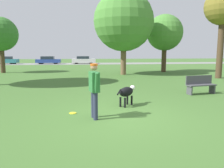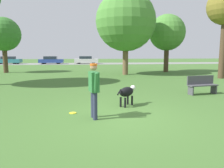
{
  "view_description": "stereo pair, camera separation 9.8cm",
  "coord_description": "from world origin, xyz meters",
  "views": [
    {
      "loc": [
        -1.02,
        -6.14,
        1.89
      ],
      "look_at": [
        -0.15,
        0.65,
        0.9
      ],
      "focal_mm": 35.0,
      "sensor_mm": 36.0,
      "label": 1
    },
    {
      "loc": [
        -0.93,
        -6.15,
        1.89
      ],
      "look_at": [
        -0.15,
        0.65,
        0.9
      ],
      "focal_mm": 35.0,
      "sensor_mm": 36.0,
      "label": 2
    }
  ],
  "objects": [
    {
      "name": "tree_mid_center",
      "position": [
        2.35,
        12.42,
        4.49
      ],
      "size": [
        5.04,
        5.04,
        7.02
      ],
      "color": "brown",
      "rests_on": "ground_plane"
    },
    {
      "name": "frisbee",
      "position": [
        -1.4,
        0.6,
        0.01
      ],
      "size": [
        0.22,
        0.22,
        0.02
      ],
      "color": "yellow",
      "rests_on": "ground_plane"
    },
    {
      "name": "dog",
      "position": [
        0.47,
        1.36,
        0.49
      ],
      "size": [
        0.83,
        0.85,
        0.7
      ],
      "rotation": [
        0.0,
        0.0,
        0.8
      ],
      "color": "black",
      "rests_on": "ground_plane"
    },
    {
      "name": "tree_far_right",
      "position": [
        6.83,
        14.69,
        3.78
      ],
      "size": [
        3.48,
        3.48,
        5.55
      ],
      "color": "#4C3826",
      "rests_on": "ground_plane"
    },
    {
      "name": "tree_far_left",
      "position": [
        -8.56,
        15.44,
        3.54
      ],
      "size": [
        3.1,
        3.1,
        5.12
      ],
      "color": "#4C3826",
      "rests_on": "ground_plane"
    },
    {
      "name": "far_road_strip",
      "position": [
        0.0,
        31.58,
        0.01
      ],
      "size": [
        120.0,
        6.0,
        0.01
      ],
      "color": "gray",
      "rests_on": "ground_plane"
    },
    {
      "name": "ground_plane",
      "position": [
        0.0,
        0.0,
        0.0
      ],
      "size": [
        120.0,
        120.0,
        0.0
      ],
      "primitive_type": "plane",
      "color": "#426B2D"
    },
    {
      "name": "person",
      "position": [
        -0.74,
        -0.03,
        0.94
      ],
      "size": [
        0.31,
        0.72,
        1.59
      ],
      "rotation": [
        0.0,
        0.0,
        -1.37
      ],
      "color": "#2D334C",
      "rests_on": "ground_plane"
    },
    {
      "name": "park_bench",
      "position": [
        4.28,
        3.18,
        0.45
      ],
      "size": [
        1.45,
        0.63,
        0.84
      ],
      "rotation": [
        0.0,
        0.0,
        0.17
      ],
      "color": "#47474C",
      "rests_on": "ground_plane"
    },
    {
      "name": "parked_car_blue",
      "position": [
        -6.88,
        31.34,
        0.63
      ],
      "size": [
        3.95,
        1.79,
        1.27
      ],
      "rotation": [
        0.0,
        0.0,
        0.01
      ],
      "color": "#284293",
      "rests_on": "ground_plane"
    },
    {
      "name": "parked_car_teal",
      "position": [
        -13.8,
        31.91,
        0.63
      ],
      "size": [
        3.86,
        1.83,
        1.26
      ],
      "rotation": [
        0.0,
        0.0,
        -0.04
      ],
      "color": "teal",
      "rests_on": "ground_plane"
    },
    {
      "name": "parked_car_white",
      "position": [
        -1.1,
        31.42,
        0.63
      ],
      "size": [
        4.03,
        1.87,
        1.27
      ],
      "rotation": [
        0.0,
        0.0,
        0.04
      ],
      "color": "white",
      "rests_on": "ground_plane"
    }
  ]
}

